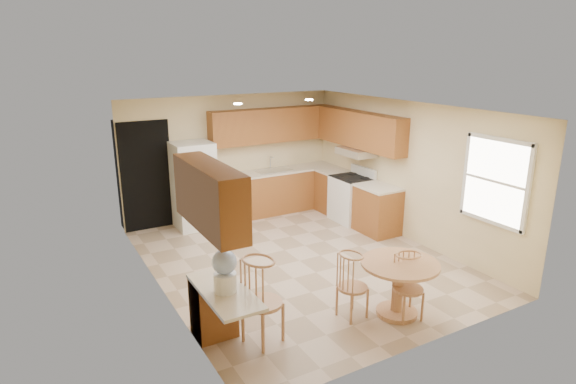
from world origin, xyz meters
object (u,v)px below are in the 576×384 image
chair_desk (266,296)px  water_crock (225,270)px  chair_table_a (357,282)px  dining_table (399,281)px  refrigerator (194,185)px  chair_table_b (414,283)px  stove (351,198)px

chair_desk → water_crock: size_ratio=1.87×
chair_table_a → dining_table: bearing=67.9°
chair_table_a → water_crock: water_crock is taller
chair_table_a → refrigerator: bearing=-176.7°
chair_table_b → water_crock: water_crock is taller
chair_table_a → chair_desk: size_ratio=0.83×
water_crock → chair_table_b: bearing=-13.4°
chair_table_a → chair_table_b: bearing=52.6°
refrigerator → chair_table_a: 4.37m
refrigerator → chair_table_b: (1.25, -4.68, -0.31)m
refrigerator → chair_table_b: size_ratio=1.94×
stove → chair_table_b: size_ratio=1.26×
chair_table_a → water_crock: 1.78m
chair_table_b → water_crock: size_ratio=1.52×
refrigerator → chair_table_a: bearing=-81.4°
dining_table → chair_table_a: bearing=163.2°
stove → water_crock: bearing=-143.4°
dining_table → water_crock: water_crock is taller
dining_table → chair_table_b: chair_table_b is taller
chair_desk → stove: bearing=112.9°
refrigerator → water_crock: size_ratio=2.95×
refrigerator → stove: refrigerator is taller
dining_table → chair_table_b: (0.05, -0.21, 0.04)m
chair_table_b → dining_table: bearing=-66.0°
refrigerator → dining_table: (1.20, -4.47, -0.35)m
chair_table_b → water_crock: 2.42m
chair_table_a → chair_desk: bearing=-98.0°
refrigerator → dining_table: 4.64m
refrigerator → chair_table_b: bearing=-75.0°
stove → chair_table_b: (-1.62, -3.46, 0.06)m
stove → chair_table_a: size_ratio=1.24×
refrigerator → stove: bearing=-23.0°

